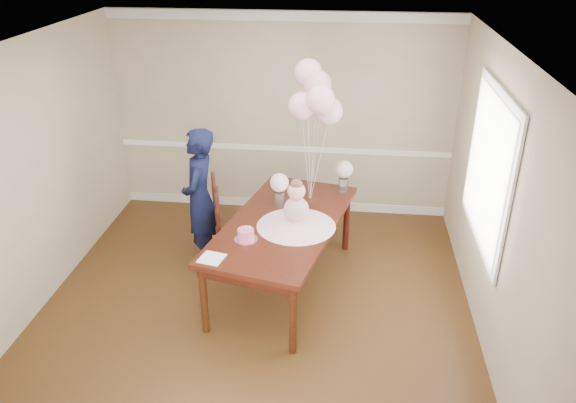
{
  "coord_description": "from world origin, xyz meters",
  "views": [
    {
      "loc": [
        0.88,
        -4.61,
        3.64
      ],
      "look_at": [
        0.29,
        0.58,
        1.05
      ],
      "focal_mm": 35.0,
      "sensor_mm": 36.0,
      "label": 1
    }
  ],
  "objects": [
    {
      "name": "balloon_b",
      "position": [
        0.58,
        1.06,
        2.01
      ],
      "size": [
        0.3,
        0.3,
        0.3
      ],
      "primitive_type": "sphere",
      "color": "#FDB3CE",
      "rests_on": "balloon_ribbon_b"
    },
    {
      "name": "balloon_c",
      "position": [
        0.53,
        1.24,
        2.12
      ],
      "size": [
        0.3,
        0.3,
        0.3
      ],
      "primitive_type": "sphere",
      "color": "#D999A8",
      "rests_on": "balloon_ribbon_c"
    },
    {
      "name": "baseboard_trim",
      "position": [
        0.0,
        2.49,
        0.06
      ],
      "size": [
        4.5,
        0.02,
        0.12
      ],
      "primitive_type": "cube",
      "color": "silver",
      "rests_on": "floor"
    },
    {
      "name": "chair_back_post_r",
      "position": [
        -0.61,
        1.05,
        0.83
      ],
      "size": [
        0.06,
        0.06,
        0.63
      ],
      "primitive_type": "cylinder",
      "rotation": [
        0.0,
        0.0,
        0.32
      ],
      "color": "#3C2210",
      "rests_on": "dining_chair_seat"
    },
    {
      "name": "table_apron",
      "position": [
        0.24,
        0.58,
        0.71
      ],
      "size": [
        1.42,
        2.23,
        0.11
      ],
      "primitive_type": "cube",
      "rotation": [
        0.0,
        0.0,
        -0.23
      ],
      "color": "black",
      "rests_on": "table_leg_fl"
    },
    {
      "name": "table_leg_fr",
      "position": [
        0.46,
        -0.5,
        0.38
      ],
      "size": [
        0.09,
        0.09,
        0.76
      ],
      "primitive_type": "cylinder",
      "rotation": [
        0.0,
        0.0,
        -0.23
      ],
      "color": "black",
      "rests_on": "floor"
    },
    {
      "name": "baby_skirt",
      "position": [
        0.39,
        0.49,
        0.87
      ],
      "size": [
        0.99,
        0.99,
        0.11
      ],
      "primitive_type": "cone",
      "rotation": [
        0.0,
        0.0,
        -0.23
      ],
      "color": "#FFBBD2",
      "rests_on": "dining_table_top"
    },
    {
      "name": "window_blinds",
      "position": [
        2.21,
        0.5,
        1.55
      ],
      "size": [
        0.01,
        1.5,
        1.4
      ],
      "primitive_type": "cube",
      "color": "white",
      "rests_on": "wall_right"
    },
    {
      "name": "ceiling",
      "position": [
        0.0,
        0.0,
        2.7
      ],
      "size": [
        4.5,
        5.0,
        0.02
      ],
      "primitive_type": "cube",
      "color": "white",
      "rests_on": "wall_back"
    },
    {
      "name": "roses_far",
      "position": [
        0.85,
        1.39,
        1.1
      ],
      "size": [
        0.21,
        0.21,
        0.21
      ],
      "primitive_type": "sphere",
      "color": "beige",
      "rests_on": "rose_vase_far"
    },
    {
      "name": "table_leg_bl",
      "position": [
        0.02,
        1.66,
        0.38
      ],
      "size": [
        0.09,
        0.09,
        0.76
      ],
      "primitive_type": "cylinder",
      "rotation": [
        0.0,
        0.0,
        -0.23
      ],
      "color": "black",
      "rests_on": "floor"
    },
    {
      "name": "chair_slat_top",
      "position": [
        -0.55,
        0.85,
        1.05
      ],
      "size": [
        0.17,
        0.43,
        0.06
      ],
      "primitive_type": "cube",
      "rotation": [
        0.0,
        0.0,
        0.32
      ],
      "color": "#38160F",
      "rests_on": "dining_chair_seat"
    },
    {
      "name": "chair_back_post_l",
      "position": [
        -0.49,
        0.66,
        0.83
      ],
      "size": [
        0.06,
        0.06,
        0.63
      ],
      "primitive_type": "cylinder",
      "rotation": [
        0.0,
        0.0,
        0.32
      ],
      "color": "black",
      "rests_on": "dining_chair_seat"
    },
    {
      "name": "balloon_weight",
      "position": [
        0.48,
        1.14,
        0.83
      ],
      "size": [
        0.05,
        0.05,
        0.02
      ],
      "primitive_type": "cylinder",
      "rotation": [
        0.0,
        0.0,
        -0.23
      ],
      "color": "silver",
      "rests_on": "dining_table_top"
    },
    {
      "name": "baby_torso",
      "position": [
        0.39,
        0.49,
        1.01
      ],
      "size": [
        0.26,
        0.26,
        0.26
      ],
      "primitive_type": "sphere",
      "color": "pink",
      "rests_on": "baby_skirt"
    },
    {
      "name": "chair_leg_bl",
      "position": [
        -0.59,
        1.05,
        0.24
      ],
      "size": [
        0.06,
        0.06,
        0.48
      ],
      "primitive_type": "cylinder",
      "rotation": [
        0.0,
        0.0,
        0.32
      ],
      "color": "#3D1810",
      "rests_on": "floor"
    },
    {
      "name": "balloon_ribbon_d",
      "position": [
        0.45,
        1.21,
        1.45
      ],
      "size": [
        0.06,
        0.13,
        1.23
      ],
      "primitive_type": "cylinder",
      "rotation": [
        -0.09,
        -0.07,
        -0.23
      ],
      "color": "white",
      "rests_on": "balloon_weight"
    },
    {
      "name": "baby_hair",
      "position": [
        0.39,
        0.49,
        1.28
      ],
      "size": [
        0.13,
        0.13,
        0.13
      ],
      "primitive_type": "sphere",
      "color": "brown",
      "rests_on": "baby_head"
    },
    {
      "name": "balloon_d",
      "position": [
        0.43,
        1.29,
        2.23
      ],
      "size": [
        0.3,
        0.3,
        0.3
      ],
      "primitive_type": "sphere",
      "color": "#E9A5B6",
      "rests_on": "balloon_ribbon_d"
    },
    {
      "name": "chair_leg_br",
      "position": [
        -0.21,
        1.18,
        0.24
      ],
      "size": [
        0.06,
        0.06,
        0.48
      ],
      "primitive_type": "cylinder",
      "rotation": [
        0.0,
        0.0,
        0.32
      ],
      "color": "#36120E",
      "rests_on": "floor"
    },
    {
      "name": "crown_molding",
      "position": [
        0.0,
        2.49,
        2.63
      ],
      "size": [
        4.5,
        0.02,
        0.12
      ],
      "primitive_type": "cube",
      "color": "silver",
      "rests_on": "wall_back"
    },
    {
      "name": "cake_platter",
      "position": [
        -0.08,
        0.15,
        0.82
      ],
      "size": [
        0.29,
        0.29,
        0.01
      ],
      "primitive_type": "cylinder",
      "rotation": [
        0.0,
        0.0,
        -0.23
      ],
      "color": "silver",
      "rests_on": "dining_table_top"
    },
    {
      "name": "wall_right",
      "position": [
        2.25,
        0.0,
        1.35
      ],
      "size": [
        0.02,
        5.0,
        2.7
      ],
      "primitive_type": "cube",
      "color": "tan",
      "rests_on": "floor"
    },
    {
      "name": "cake_flower_b",
      "position": [
        -0.04,
        0.17,
        0.95
      ],
      "size": [
        0.03,
        0.03,
        0.03
      ],
      "primitive_type": "sphere",
      "color": "white",
      "rests_on": "birthday_cake"
    },
    {
      "name": "dining_table_top",
      "position": [
        0.24,
        0.58,
        0.79
      ],
      "size": [
        1.55,
        2.37,
        0.05
      ],
      "primitive_type": "cube",
      "rotation": [
        0.0,
        0.0,
        -0.23
      ],
      "color": "black",
      "rests_on": "table_leg_fl"
    },
    {
      "name": "napkin",
      "position": [
        -0.34,
        -0.23,
        0.82
      ],
      "size": [
        0.26,
        0.26,
        0.01
      ],
      "primitive_type": "cube",
      "rotation": [
        0.0,
        0.0,
        -0.23
      ],
      "color": "white",
      "rests_on": "dining_table_top"
    },
    {
      "name": "woman",
      "position": [
        -0.76,
        0.97,
        0.83
      ],
      "size": [
        0.43,
        0.62,
        1.67
      ],
      "primitive_type": "imported",
      "rotation": [
        0.0,
        0.0,
        -1.53
      ],
      "color": "black",
      "rests_on": "floor"
    },
    {
      "name": "chair_slat_mid",
      "position": [
        -0.55,
        0.85,
        0.87
      ],
      "size": [
        0.17,
        0.43,
        0.06
      ],
      "primitive_type": "cube",
      "rotation": [
        0.0,
        0.0,
        0.32
      ],
      "color": "black",
      "rests_on": "dining_chair_seat"
    },
    {
      "name": "balloon_ribbon_a",
      "position": [
        0.43,
        1.15,
        1.28
      ],
      "size": [
        0.1,
        0.03,
        0.91
      ],
      "primitive_type": "cylinder",
      "rotation": [
        0.0,
        -0.1,
        -0.23
      ],
      "color": "silver",
      "rests_on": "balloon_weight"
    },
    {
      "name": "balloon_a",
      "position": [
        0.38,
        1.17,
        1.9
      ],
      "size": [
        0.3,
        0.3,
        0.3
      ],
      "primitive_type": "sphere",
      "color": "#FFB4C4",
      "rests_on": "balloon_ribbon_a"
    },
    {
      "name": "table_leg_br",
      "position": [
        0.91,
        1.45,
        0.38
      ],
      "size": [
        0.09,
        0.09,
        0.76
      ],
      "primitive_type": "cylinder",
      "rotation": [
        0.0,
        0.0,
        -0.23
      ],
      "color": "black",
      "rests_on": "floor"
    },
    {
      "name": "balloon_e",
      "position": [
        0.66,
        1.19,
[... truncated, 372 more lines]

